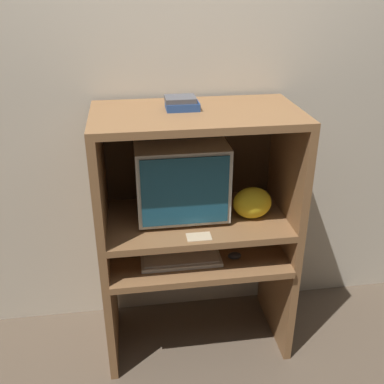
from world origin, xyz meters
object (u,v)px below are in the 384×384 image
Objects in this scene: mouse at (235,256)px; snack_bag at (252,203)px; crt_monitor at (181,177)px; keyboard at (181,259)px; book_stack at (182,103)px.

mouse is 0.35× the size of snack_bag.
snack_bag is at bearing -14.72° from crt_monitor.
crt_monitor is 1.10× the size of keyboard.
book_stack reaches higher than snack_bag.
crt_monitor reaches higher than keyboard.
mouse is 0.44× the size of book_stack.
book_stack is at bearing 146.66° from mouse.
crt_monitor is at bearing 131.96° from book_stack.
snack_bag is (0.38, 0.07, 0.27)m from keyboard.
mouse is 0.29m from snack_bag.
snack_bag is 0.63m from book_stack.
keyboard is at bearing -97.84° from crt_monitor.
crt_monitor is 6.50× the size of mouse.
keyboard is at bearing -101.05° from book_stack.
book_stack is at bearing 78.95° from keyboard.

